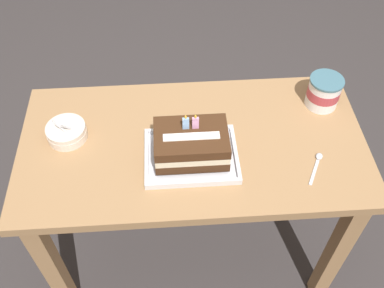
{
  "coord_description": "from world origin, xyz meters",
  "views": [
    {
      "loc": [
        -0.07,
        -0.96,
        1.9
      ],
      "look_at": [
        -0.0,
        -0.03,
        0.8
      ],
      "focal_mm": 40.93,
      "sensor_mm": 36.0,
      "label": 1
    }
  ],
  "objects": [
    {
      "name": "serving_spoon_near_tray",
      "position": [
        0.4,
        -0.11,
        0.78
      ],
      "size": [
        0.08,
        0.13,
        0.01
      ],
      "color": "silver",
      "rests_on": "dining_table"
    },
    {
      "name": "ice_cream_tub",
      "position": [
        0.48,
        0.15,
        0.83
      ],
      "size": [
        0.12,
        0.12,
        0.12
      ],
      "color": "white",
      "rests_on": "dining_table"
    },
    {
      "name": "foil_tray",
      "position": [
        -0.01,
        -0.07,
        0.78
      ],
      "size": [
        0.3,
        0.24,
        0.02
      ],
      "color": "silver",
      "rests_on": "dining_table"
    },
    {
      "name": "dining_table",
      "position": [
        0.0,
        0.0,
        0.64
      ],
      "size": [
        1.18,
        0.6,
        0.77
      ],
      "color": "#9E754C",
      "rests_on": "ground_plane"
    },
    {
      "name": "bowl_stack",
      "position": [
        -0.43,
        0.05,
        0.8
      ],
      "size": [
        0.14,
        0.14,
        0.1
      ],
      "color": "silver",
      "rests_on": "dining_table"
    },
    {
      "name": "ground_plane",
      "position": [
        0.0,
        0.0,
        0.0
      ],
      "size": [
        8.0,
        8.0,
        0.0
      ],
      "primitive_type": "plane",
      "color": "#383333"
    },
    {
      "name": "birthday_cake",
      "position": [
        -0.01,
        -0.07,
        0.84
      ],
      "size": [
        0.23,
        0.16,
        0.15
      ],
      "color": "#422614",
      "rests_on": "foil_tray"
    }
  ]
}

